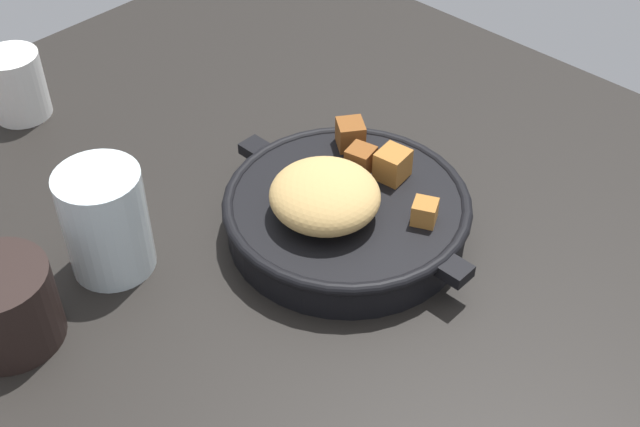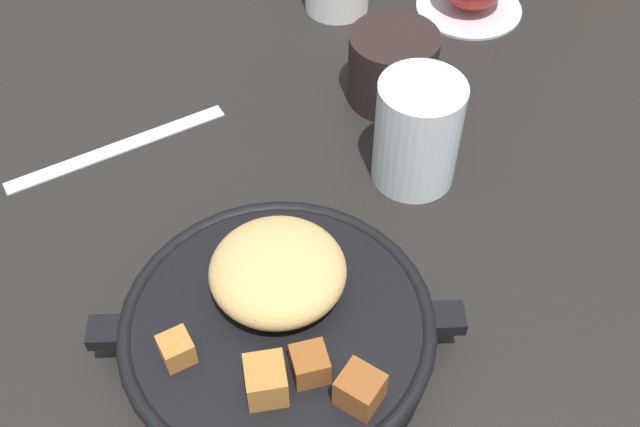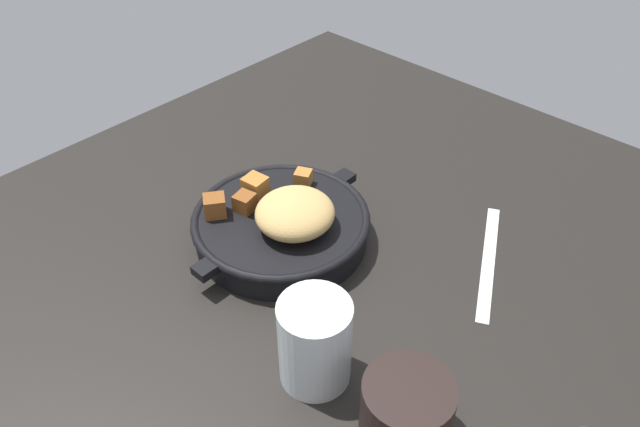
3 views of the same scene
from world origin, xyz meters
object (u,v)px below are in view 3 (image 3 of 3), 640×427
object	(u,v)px
cast_iron_skillet	(282,223)
coffee_mug_dark	(406,411)
butter_knife	(489,260)
water_glass_tall	(315,342)

from	to	relation	value
cast_iron_skillet	coffee_mug_dark	bearing A→B (deg)	67.96
cast_iron_skillet	butter_knife	size ratio (longest dim) A/B	1.28
water_glass_tall	coffee_mug_dark	distance (cm)	11.32
butter_knife	coffee_mug_dark	bearing A→B (deg)	-13.47
water_glass_tall	coffee_mug_dark	bearing A→B (deg)	94.51
cast_iron_skillet	butter_knife	xyz separation A→B (cm)	(-15.32, 22.50, -2.84)
butter_knife	coffee_mug_dark	size ratio (longest dim) A/B	2.45
water_glass_tall	coffee_mug_dark	world-z (taller)	water_glass_tall
cast_iron_skillet	coffee_mug_dark	xyz separation A→B (cm)	(11.75, 29.02, 0.69)
water_glass_tall	coffee_mug_dark	xyz separation A→B (cm)	(-0.88, 11.18, -1.55)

